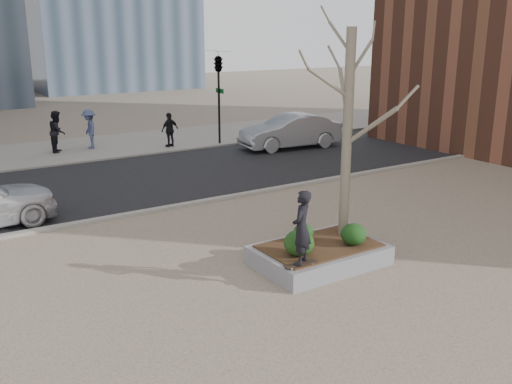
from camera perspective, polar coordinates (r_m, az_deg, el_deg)
ground at (r=13.30m, az=2.90°, el=-8.11°), size 120.00×120.00×0.00m
street at (r=21.76m, az=-12.65°, el=1.09°), size 60.00×8.00×0.02m
far_sidewalk at (r=28.29m, az=-17.68°, el=4.07°), size 60.00×6.00×0.02m
planter at (r=13.78m, az=6.31°, el=-6.30°), size 3.00×2.00×0.45m
planter_mulch at (r=13.69m, az=6.35°, el=-5.35°), size 2.70×1.70×0.04m
sycamore_tree at (r=13.75m, az=9.25°, el=8.93°), size 2.80×2.80×6.60m
shrub_left at (r=12.93m, az=4.33°, el=-5.10°), size 0.69×0.69×0.59m
shrub_middle at (r=13.86m, az=4.75°, el=-4.03°), size 0.49×0.49×0.42m
shrub_right at (r=13.73m, az=9.73°, el=-4.19°), size 0.61×0.61×0.51m
skateboard at (r=12.53m, az=4.49°, el=-7.28°), size 0.80×0.28×0.08m
skateboarder at (r=12.22m, az=4.58°, el=-3.57°), size 0.72×0.67×1.64m
car_silver at (r=27.21m, az=3.46°, el=6.09°), size 5.03×2.29×1.60m
car_third at (r=32.37m, az=16.44°, el=6.77°), size 4.87×3.14×1.31m
pedestrian_a at (r=27.74m, az=-19.24°, el=5.74°), size 1.04×1.14×1.90m
pedestrian_b at (r=28.13m, az=-16.33°, el=6.06°), size 0.82×1.26×1.85m
pedestrian_c at (r=27.74m, az=-8.61°, el=6.17°), size 1.03×0.61×1.64m
traffic_light_far at (r=28.17m, az=-3.73°, el=9.35°), size 0.60×2.48×4.50m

